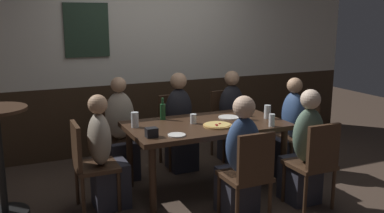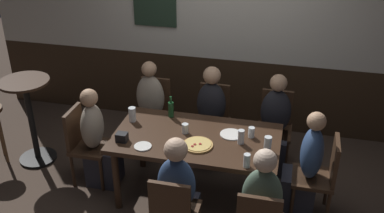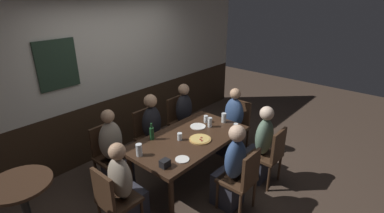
% 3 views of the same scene
% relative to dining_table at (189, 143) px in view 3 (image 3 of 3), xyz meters
% --- Properties ---
extents(ground_plane, '(12.00, 12.00, 0.00)m').
position_rel_dining_table_xyz_m(ground_plane, '(0.00, 0.00, -0.66)').
color(ground_plane, '#423328').
extents(wall_back, '(6.40, 0.13, 2.60)m').
position_rel_dining_table_xyz_m(wall_back, '(-0.01, 1.65, 0.64)').
color(wall_back, '#332316').
rests_on(wall_back, ground_plane).
extents(dining_table, '(1.68, 0.93, 0.74)m').
position_rel_dining_table_xyz_m(dining_table, '(0.00, 0.00, 0.00)').
color(dining_table, '#382316').
rests_on(dining_table, ground_plane).
extents(chair_head_west, '(0.40, 0.40, 0.88)m').
position_rel_dining_table_xyz_m(chair_head_west, '(-1.26, 0.00, -0.16)').
color(chair_head_west, '#422B1C').
rests_on(chair_head_west, ground_plane).
extents(chair_left_far, '(0.40, 0.40, 0.88)m').
position_rel_dining_table_xyz_m(chair_left_far, '(-0.74, 0.88, -0.16)').
color(chair_left_far, '#422B1C').
rests_on(chair_left_far, ground_plane).
extents(chair_head_east, '(0.40, 0.40, 0.88)m').
position_rel_dining_table_xyz_m(chair_head_east, '(1.26, 0.00, -0.16)').
color(chair_head_east, '#422B1C').
rests_on(chair_head_east, ground_plane).
extents(chair_right_far, '(0.40, 0.40, 0.88)m').
position_rel_dining_table_xyz_m(chair_right_far, '(0.74, 0.88, -0.16)').
color(chair_right_far, '#422B1C').
rests_on(chair_right_far, ground_plane).
extents(chair_right_near, '(0.40, 0.40, 0.88)m').
position_rel_dining_table_xyz_m(chair_right_near, '(0.74, -0.88, -0.16)').
color(chair_right_near, '#422B1C').
rests_on(chair_right_near, ground_plane).
extents(chair_mid_near, '(0.40, 0.40, 0.88)m').
position_rel_dining_table_xyz_m(chair_mid_near, '(0.00, -0.88, -0.16)').
color(chair_mid_near, '#422B1C').
rests_on(chair_mid_near, ground_plane).
extents(chair_mid_far, '(0.40, 0.40, 0.88)m').
position_rel_dining_table_xyz_m(chair_mid_far, '(0.00, 0.88, -0.16)').
color(chair_mid_far, '#422B1C').
rests_on(chair_mid_far, ground_plane).
extents(person_head_west, '(0.37, 0.34, 1.14)m').
position_rel_dining_table_xyz_m(person_head_west, '(-1.09, 0.00, -0.18)').
color(person_head_west, '#2D2D38').
rests_on(person_head_west, ground_plane).
extents(person_left_far, '(0.34, 0.37, 1.18)m').
position_rel_dining_table_xyz_m(person_left_far, '(-0.74, 0.72, -0.17)').
color(person_left_far, '#2D2D38').
rests_on(person_left_far, ground_plane).
extents(person_head_east, '(0.37, 0.34, 1.16)m').
position_rel_dining_table_xyz_m(person_head_east, '(1.10, 0.00, -0.17)').
color(person_head_east, '#2D2D38').
rests_on(person_head_east, ground_plane).
extents(person_right_far, '(0.34, 0.37, 1.17)m').
position_rel_dining_table_xyz_m(person_right_far, '(0.74, 0.72, -0.17)').
color(person_right_far, '#2D2D38').
rests_on(person_right_far, ground_plane).
extents(person_right_near, '(0.34, 0.37, 1.18)m').
position_rel_dining_table_xyz_m(person_right_near, '(0.74, -0.72, -0.16)').
color(person_right_near, '#2D2D38').
rests_on(person_right_near, ground_plane).
extents(person_mid_near, '(0.34, 0.37, 1.17)m').
position_rel_dining_table_xyz_m(person_mid_near, '(0.00, -0.72, -0.16)').
color(person_mid_near, '#2D2D38').
rests_on(person_mid_near, ground_plane).
extents(person_mid_far, '(0.34, 0.37, 1.19)m').
position_rel_dining_table_xyz_m(person_mid_far, '(-0.00, 0.72, -0.16)').
color(person_mid_far, '#2D2D38').
rests_on(person_mid_far, ground_plane).
extents(pizza, '(0.30, 0.30, 0.03)m').
position_rel_dining_table_xyz_m(pizza, '(0.05, -0.16, 0.09)').
color(pizza, tan).
rests_on(pizza, dining_table).
extents(beer_glass_half, '(0.08, 0.08, 0.16)m').
position_rel_dining_table_xyz_m(beer_glass_half, '(-0.74, 0.15, 0.15)').
color(beer_glass_half, silver).
rests_on(beer_glass_half, dining_table).
extents(pint_glass_pale, '(0.06, 0.06, 0.13)m').
position_rel_dining_table_xyz_m(pint_glass_pale, '(0.56, -0.40, 0.14)').
color(pint_glass_pale, silver).
rests_on(pint_glass_pale, dining_table).
extents(beer_glass_tall, '(0.07, 0.07, 0.15)m').
position_rel_dining_table_xyz_m(beer_glass_tall, '(0.72, -0.08, 0.14)').
color(beer_glass_tall, silver).
rests_on(beer_glass_tall, dining_table).
extents(pint_glass_stout, '(0.06, 0.06, 0.11)m').
position_rel_dining_table_xyz_m(pint_glass_stout, '(0.54, 0.12, 0.13)').
color(pint_glass_stout, silver).
rests_on(pint_glass_stout, dining_table).
extents(highball_clear, '(0.07, 0.07, 0.10)m').
position_rel_dining_table_xyz_m(highball_clear, '(-0.13, 0.05, 0.13)').
color(highball_clear, silver).
rests_on(highball_clear, dining_table).
extents(pint_glass_amber, '(0.06, 0.06, 0.15)m').
position_rel_dining_table_xyz_m(pint_glass_amber, '(0.45, -0.02, 0.15)').
color(pint_glass_amber, silver).
rests_on(pint_glass_amber, dining_table).
extents(beer_bottle_green, '(0.06, 0.06, 0.24)m').
position_rel_dining_table_xyz_m(beer_bottle_green, '(-0.36, 0.34, 0.17)').
color(beer_bottle_green, '#194723').
rests_on(beer_bottle_green, dining_table).
extents(plate_white_large, '(0.23, 0.23, 0.01)m').
position_rel_dining_table_xyz_m(plate_white_large, '(0.34, 0.11, 0.09)').
color(plate_white_large, white).
rests_on(plate_white_large, dining_table).
extents(plate_white_small, '(0.17, 0.17, 0.01)m').
position_rel_dining_table_xyz_m(plate_white_small, '(-0.46, -0.31, 0.09)').
color(plate_white_small, white).
rests_on(plate_white_small, dining_table).
extents(condiment_caddy, '(0.11, 0.09, 0.09)m').
position_rel_dining_table_xyz_m(condiment_caddy, '(-0.70, -0.26, 0.12)').
color(condiment_caddy, black).
rests_on(condiment_caddy, dining_table).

